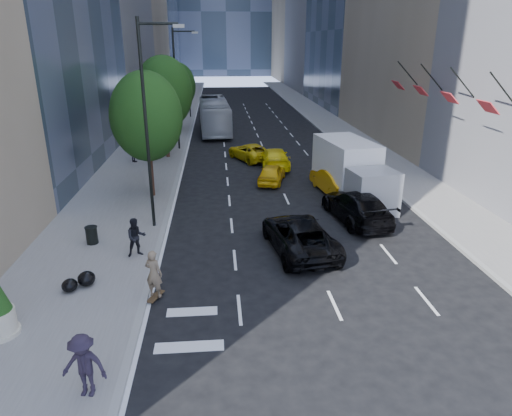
{
  "coord_description": "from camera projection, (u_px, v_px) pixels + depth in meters",
  "views": [
    {
      "loc": [
        -3.11,
        -18.19,
        9.13
      ],
      "look_at": [
        -1.37,
        2.22,
        1.6
      ],
      "focal_mm": 32.0,
      "sensor_mm": 36.0,
      "label": 1
    }
  ],
  "objects": [
    {
      "name": "pedestrian_a",
      "position": [
        136.0,
        237.0,
        20.0
      ],
      "size": [
        1.03,
        0.91,
        1.75
      ],
      "primitive_type": "imported",
      "rotation": [
        0.0,
        0.0,
        0.34
      ],
      "color": "black",
      "rests_on": "sidewalk_left"
    },
    {
      "name": "black_sedan_mercedes",
      "position": [
        356.0,
        206.0,
        24.37
      ],
      "size": [
        3.02,
        5.87,
        1.63
      ],
      "primitive_type": "imported",
      "rotation": [
        0.0,
        0.0,
        3.28
      ],
      "color": "black",
      "rests_on": "ground"
    },
    {
      "name": "garbage_bags",
      "position": [
        80.0,
        281.0,
        17.56
      ],
      "size": [
        1.15,
        1.11,
        0.57
      ],
      "color": "black",
      "rests_on": "sidewalk_left"
    },
    {
      "name": "taxi_d",
      "position": [
        275.0,
        158.0,
        34.75
      ],
      "size": [
        2.17,
        5.07,
        1.46
      ],
      "primitive_type": "imported",
      "rotation": [
        0.0,
        0.0,
        3.12
      ],
      "color": "yellow",
      "rests_on": "ground"
    },
    {
      "name": "sidewalk_left",
      "position": [
        161.0,
        133.0,
        47.71
      ],
      "size": [
        6.0,
        120.0,
        0.15
      ],
      "primitive_type": "cube",
      "color": "slate",
      "rests_on": "ground"
    },
    {
      "name": "black_sedan_lincoln",
      "position": [
        299.0,
        235.0,
        20.86
      ],
      "size": [
        3.28,
        5.83,
        1.54
      ],
      "primitive_type": "imported",
      "rotation": [
        0.0,
        0.0,
        3.28
      ],
      "color": "black",
      "rests_on": "ground"
    },
    {
      "name": "tree_mid",
      "position": [
        164.0,
        92.0,
        35.76
      ],
      "size": [
        4.5,
        4.5,
        7.99
      ],
      "color": "#311B13",
      "rests_on": "sidewalk_left"
    },
    {
      "name": "traffic_signal",
      "position": [
        189.0,
        83.0,
        55.84
      ],
      "size": [
        2.48,
        0.53,
        5.2
      ],
      "color": "black",
      "rests_on": "sidewalk_left"
    },
    {
      "name": "box_truck",
      "position": [
        352.0,
        171.0,
        27.55
      ],
      "size": [
        3.66,
        7.47,
        3.42
      ],
      "rotation": [
        0.0,
        0.0,
        0.16
      ],
      "color": "silver",
      "rests_on": "ground"
    },
    {
      "name": "facade_flags",
      "position": [
        437.0,
        91.0,
        28.47
      ],
      "size": [
        1.85,
        13.3,
        2.05
      ],
      "color": "black",
      "rests_on": "ground"
    },
    {
      "name": "taxi_a",
      "position": [
        272.0,
        173.0,
        30.98
      ],
      "size": [
        2.5,
        4.09,
        1.3
      ],
      "primitive_type": "imported",
      "rotation": [
        0.0,
        0.0,
        2.87
      ],
      "color": "#E2AD0B",
      "rests_on": "ground"
    },
    {
      "name": "taxi_b",
      "position": [
        334.0,
        181.0,
        28.88
      ],
      "size": [
        2.33,
        5.01,
        1.59
      ],
      "primitive_type": "imported",
      "rotation": [
        0.0,
        0.0,
        3.28
      ],
      "color": "orange",
      "rests_on": "ground"
    },
    {
      "name": "tree_far",
      "position": [
        177.0,
        86.0,
        48.16
      ],
      "size": [
        3.9,
        3.9,
        6.92
      ],
      "color": "#311B13",
      "rests_on": "sidewalk_left"
    },
    {
      "name": "taxi_c",
      "position": [
        250.0,
        152.0,
        36.97
      ],
      "size": [
        3.97,
        5.22,
        1.32
      ],
      "primitive_type": "imported",
      "rotation": [
        0.0,
        0.0,
        3.57
      ],
      "color": "gold",
      "rests_on": "ground"
    },
    {
      "name": "pedestrian_b",
      "position": [
        134.0,
        152.0,
        35.59
      ],
      "size": [
        0.97,
        0.94,
        1.63
      ],
      "primitive_type": "imported",
      "rotation": [
        0.0,
        0.0,
        2.39
      ],
      "color": "black",
      "rests_on": "sidewalk_left"
    },
    {
      "name": "lamp_near",
      "position": [
        149.0,
        115.0,
        21.64
      ],
      "size": [
        2.13,
        0.22,
        10.0
      ],
      "color": "black",
      "rests_on": "sidewalk_left"
    },
    {
      "name": "lamp_far",
      "position": [
        178.0,
        82.0,
        38.47
      ],
      "size": [
        2.13,
        0.22,
        10.0
      ],
      "color": "black",
      "rests_on": "sidewalk_left"
    },
    {
      "name": "city_bus",
      "position": [
        214.0,
        115.0,
        48.31
      ],
      "size": [
        3.43,
        12.4,
        3.42
      ],
      "primitive_type": "imported",
      "rotation": [
        0.0,
        0.0,
        0.05
      ],
      "color": "#BABDC1",
      "rests_on": "ground"
    },
    {
      "name": "sidewalk_right",
      "position": [
        339.0,
        130.0,
        49.23
      ],
      "size": [
        4.0,
        120.0,
        0.15
      ],
      "primitive_type": "cube",
      "color": "slate",
      "rests_on": "ground"
    },
    {
      "name": "tree_near",
      "position": [
        146.0,
        117.0,
        26.53
      ],
      "size": [
        4.2,
        4.2,
        7.46
      ],
      "color": "#311B13",
      "rests_on": "sidewalk_left"
    },
    {
      "name": "skateboarder",
      "position": [
        154.0,
        277.0,
        16.83
      ],
      "size": [
        0.8,
        0.68,
        1.87
      ],
      "primitive_type": "imported",
      "rotation": [
        0.0,
        0.0,
        2.73
      ],
      "color": "#736048",
      "rests_on": "ground"
    },
    {
      "name": "trash_can",
      "position": [
        92.0,
        235.0,
        21.36
      ],
      "size": [
        0.53,
        0.53,
        0.8
      ],
      "primitive_type": "cylinder",
      "color": "black",
      "rests_on": "sidewalk_left"
    },
    {
      "name": "pedestrian_c",
      "position": [
        84.0,
        366.0,
        12.01
      ],
      "size": [
        1.3,
        0.88,
        1.86
      ],
      "primitive_type": "imported",
      "rotation": [
        0.0,
        0.0,
        -0.16
      ],
      "color": "black",
      "rests_on": "sidewalk_left"
    },
    {
      "name": "ground",
      "position": [
        291.0,
        258.0,
        20.41
      ],
      "size": [
        160.0,
        160.0,
        0.0
      ],
      "primitive_type": "plane",
      "color": "black",
      "rests_on": "ground"
    }
  ]
}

